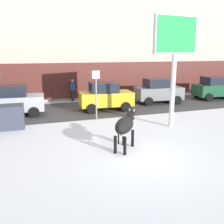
# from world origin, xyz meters

# --- Properties ---
(ground_plane) EXTENTS (120.00, 120.00, 0.00)m
(ground_plane) POSITION_xyz_m (0.00, 0.00, 0.00)
(ground_plane) COLOR white
(road_strip) EXTENTS (60.00, 5.60, 0.01)m
(road_strip) POSITION_xyz_m (0.00, 8.89, 0.00)
(road_strip) COLOR #423F3F
(road_strip) RESTS_ON ground
(building_facade) EXTENTS (44.00, 6.10, 13.00)m
(building_facade) POSITION_xyz_m (0.00, 15.45, 6.48)
(building_facade) COLOR #BCB29E
(building_facade) RESTS_ON ground
(cow_black) EXTENTS (1.56, 1.70, 1.54)m
(cow_black) POSITION_xyz_m (-0.30, 1.15, 0.99)
(cow_black) COLOR black
(cow_black) RESTS_ON ground
(billboard) EXTENTS (2.52, 0.52, 5.56)m
(billboard) POSITION_xyz_m (3.20, 3.35, 4.31)
(billboard) COLOR silver
(billboard) RESTS_ON ground
(car_silver_hatchback) EXTENTS (3.62, 2.14, 1.86)m
(car_silver_hatchback) POSITION_xyz_m (-4.61, 8.66, 0.93)
(car_silver_hatchback) COLOR #B7BABF
(car_silver_hatchback) RESTS_ON ground
(car_yellow_hatchback) EXTENTS (3.62, 2.14, 1.86)m
(car_yellow_hatchback) POSITION_xyz_m (1.16, 8.31, 0.93)
(car_yellow_hatchback) COLOR gold
(car_yellow_hatchback) RESTS_ON ground
(car_grey_hatchback) EXTENTS (3.62, 2.14, 1.86)m
(car_grey_hatchback) POSITION_xyz_m (5.71, 9.29, 0.93)
(car_grey_hatchback) COLOR slate
(car_grey_hatchback) RESTS_ON ground
(car_darkgreen_hatchback) EXTENTS (3.62, 2.14, 1.86)m
(car_darkgreen_hatchback) POSITION_xyz_m (11.04, 9.31, 0.93)
(car_darkgreen_hatchback) COLOR #194C2D
(car_darkgreen_hatchback) RESTS_ON ground
(pedestrian_near_billboard) EXTENTS (0.36, 0.24, 1.73)m
(pedestrian_near_billboard) POSITION_xyz_m (-0.32, 12.20, 0.88)
(pedestrian_near_billboard) COLOR #282833
(pedestrian_near_billboard) RESTS_ON ground
(dumpster) EXTENTS (1.74, 1.16, 1.20)m
(dumpster) POSITION_xyz_m (-4.92, 5.80, 0.60)
(dumpster) COLOR #383D4C
(dumpster) RESTS_ON ground
(street_sign) EXTENTS (0.44, 0.08, 2.82)m
(street_sign) POSITION_xyz_m (-0.13, 5.96, 1.67)
(street_sign) COLOR gray
(street_sign) RESTS_ON ground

